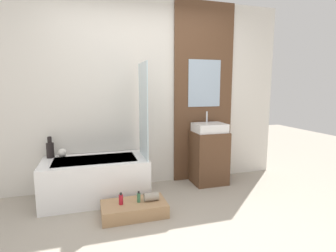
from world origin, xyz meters
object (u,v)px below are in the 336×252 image
(vase_round_light, at_px, (62,153))
(bottle_soap_primary, at_px, (121,199))
(sink, at_px, (210,128))
(bathtub, at_px, (96,179))
(bottle_soap_secondary, at_px, (139,197))
(vase_tall_dark, at_px, (50,149))
(wooden_step_bench, at_px, (134,209))

(vase_round_light, xyz_separation_m, bottle_soap_primary, (0.64, -0.80, -0.36))
(sink, relative_size, bottle_soap_primary, 3.39)
(bottle_soap_primary, bearing_deg, bathtub, 112.86)
(sink, bearing_deg, bottle_soap_secondary, -149.63)
(vase_tall_dark, height_order, vase_round_light, vase_tall_dark)
(vase_tall_dark, bearing_deg, vase_round_light, -3.42)
(vase_round_light, bearing_deg, bathtub, -29.79)
(wooden_step_bench, xyz_separation_m, sink, (1.21, 0.68, 0.75))
(vase_tall_dark, distance_m, bottle_soap_secondary, 1.33)
(sink, relative_size, vase_round_light, 4.05)
(sink, height_order, vase_tall_dark, sink)
(vase_tall_dark, xyz_separation_m, bottle_soap_primary, (0.78, -0.81, -0.42))
(bathtub, height_order, bottle_soap_secondary, bathtub)
(bathtub, distance_m, bottle_soap_secondary, 0.72)
(wooden_step_bench, relative_size, sink, 1.59)
(bottle_soap_secondary, bearing_deg, vase_tall_dark, 140.20)
(bathtub, distance_m, sink, 1.69)
(sink, xyz_separation_m, bottle_soap_secondary, (-1.16, -0.68, -0.62))
(bathtub, height_order, bottle_soap_primary, bathtub)
(wooden_step_bench, bearing_deg, vase_round_light, 134.23)
(sink, relative_size, bottle_soap_secondary, 3.57)
(wooden_step_bench, xyz_separation_m, bottle_soap_primary, (-0.14, 0.00, 0.13))
(wooden_step_bench, height_order, vase_tall_dark, vase_tall_dark)
(vase_tall_dark, bearing_deg, sink, -3.47)
(vase_tall_dark, bearing_deg, wooden_step_bench, -41.38)
(wooden_step_bench, height_order, vase_round_light, vase_round_light)
(bottle_soap_secondary, bearing_deg, sink, 30.37)
(vase_tall_dark, bearing_deg, bottle_soap_secondary, -39.80)
(sink, bearing_deg, wooden_step_bench, -150.73)
(vase_tall_dark, relative_size, bottle_soap_primary, 2.07)
(sink, bearing_deg, vase_round_light, 176.52)
(vase_round_light, bearing_deg, wooden_step_bench, -45.77)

